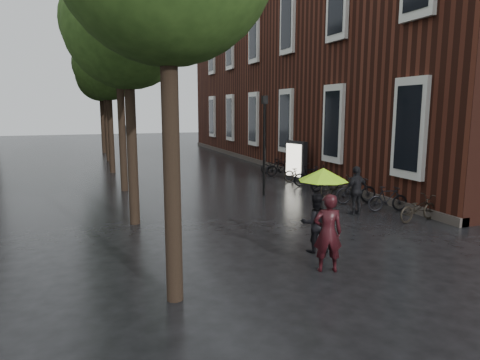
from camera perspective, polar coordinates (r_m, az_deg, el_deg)
name	(u,v)px	position (r m, az deg, el deg)	size (l,w,h in m)	color
ground	(377,290)	(9.51, 17.85, -13.83)	(120.00, 120.00, 0.00)	black
brick_building	(328,75)	(30.84, 11.60, 13.57)	(10.20, 33.20, 12.00)	#38160F
street_trees	(112,55)	(22.94, -16.72, 15.72)	(4.33, 34.03, 8.91)	black
person_burgundy	(328,233)	(9.98, 11.63, -6.90)	(0.66, 0.43, 1.82)	black
person_black	(315,223)	(11.28, 9.96, -5.66)	(0.75, 0.58, 1.54)	black
lime_umbrella	(323,174)	(10.32, 11.04, 0.73)	(1.21, 1.21, 1.78)	black
pedestrian_walking	(356,190)	(15.54, 15.25, -1.34)	(1.01, 0.42, 1.72)	black
parked_bicycles	(323,180)	(19.85, 11.03, -0.04)	(2.15, 12.42, 1.05)	black
ad_lightbox	(296,161)	(22.32, 7.49, 2.54)	(0.31, 1.36, 2.05)	black
lamp_post	(264,136)	(18.21, 3.27, 5.93)	(0.22, 0.22, 4.23)	black
cycle_sign	(126,142)	(25.31, -15.02, 4.93)	(0.15, 0.50, 2.76)	#262628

